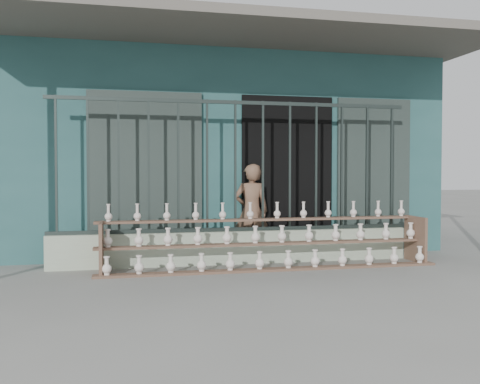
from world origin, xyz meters
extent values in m
plane|color=slate|center=(0.00, 0.00, 0.00)|extent=(60.00, 60.00, 0.00)
cube|color=#275253|center=(0.00, 4.30, 1.60)|extent=(7.00, 5.00, 3.20)
cube|color=black|center=(0.90, 1.82, 1.20)|extent=(1.40, 0.12, 2.40)
cube|color=#222E2A|center=(-1.20, 1.78, 1.20)|extent=(1.60, 0.08, 2.40)
cube|color=#222E2A|center=(2.30, 1.78, 1.20)|extent=(1.20, 0.08, 2.40)
cube|color=#59544C|center=(0.00, 1.20, 3.15)|extent=(7.40, 2.00, 0.12)
cube|color=#ABBBA0|center=(0.00, 1.30, 0.23)|extent=(5.00, 0.20, 0.45)
cube|color=#283330|center=(-2.35, 1.30, 1.35)|extent=(0.03, 0.03, 1.80)
cube|color=#283330|center=(-1.96, 1.30, 1.35)|extent=(0.03, 0.03, 1.80)
cube|color=#283330|center=(-1.57, 1.30, 1.35)|extent=(0.03, 0.03, 1.80)
cube|color=#283330|center=(-1.18, 1.30, 1.35)|extent=(0.03, 0.03, 1.80)
cube|color=#283330|center=(-0.78, 1.30, 1.35)|extent=(0.03, 0.03, 1.80)
cube|color=#283330|center=(-0.39, 1.30, 1.35)|extent=(0.03, 0.03, 1.80)
cube|color=#283330|center=(0.00, 1.30, 1.35)|extent=(0.03, 0.03, 1.80)
cube|color=#283330|center=(0.39, 1.30, 1.35)|extent=(0.03, 0.03, 1.80)
cube|color=#283330|center=(0.78, 1.30, 1.35)|extent=(0.03, 0.03, 1.80)
cube|color=#283330|center=(1.17, 1.30, 1.35)|extent=(0.03, 0.03, 1.80)
cube|color=#283330|center=(1.57, 1.30, 1.35)|extent=(0.03, 0.03, 1.80)
cube|color=#283330|center=(1.96, 1.30, 1.35)|extent=(0.03, 0.03, 1.80)
cube|color=#283330|center=(2.35, 1.30, 1.35)|extent=(0.03, 0.03, 1.80)
cube|color=#283330|center=(0.00, 1.30, 2.22)|extent=(5.00, 0.04, 0.05)
cube|color=#283330|center=(0.00, 1.30, 0.47)|extent=(5.00, 0.04, 0.05)
cube|color=brown|center=(0.37, 0.65, 0.01)|extent=(4.50, 0.18, 0.03)
cube|color=brown|center=(0.37, 0.90, 0.32)|extent=(4.50, 0.18, 0.03)
cube|color=brown|center=(0.37, 1.15, 0.61)|extent=(4.50, 0.18, 0.03)
cube|color=brown|center=(-1.78, 0.90, 0.32)|extent=(0.04, 0.55, 0.64)
cube|color=brown|center=(2.52, 0.90, 0.32)|extent=(0.04, 0.55, 0.64)
imported|color=brown|center=(0.31, 1.65, 0.69)|extent=(0.52, 0.36, 1.38)
camera|label=1|loc=(-1.52, -5.90, 1.25)|focal=40.00mm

